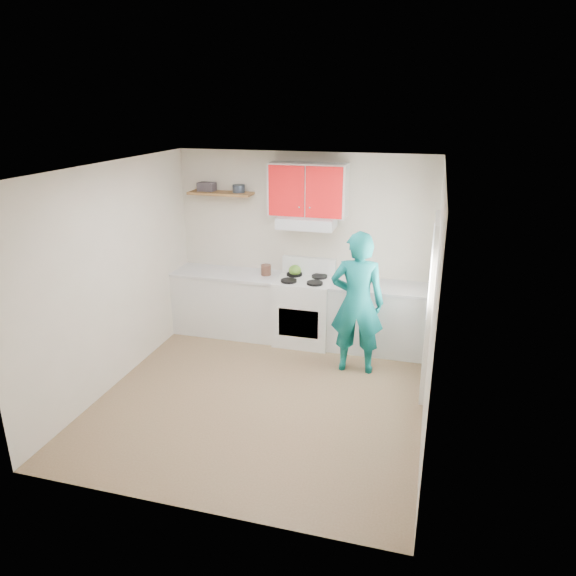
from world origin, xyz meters
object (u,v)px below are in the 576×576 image
(kettle, at_px, (295,270))
(person, at_px, (357,303))
(tin, at_px, (239,189))
(stove, at_px, (304,311))
(crock, at_px, (266,271))

(kettle, bearing_deg, person, -18.83)
(kettle, bearing_deg, tin, -163.61)
(person, bearing_deg, stove, -43.00)
(crock, bearing_deg, stove, -5.50)
(kettle, height_order, crock, kettle)
(crock, height_order, person, person)
(kettle, xyz_separation_m, crock, (-0.39, -0.09, -0.01))
(tin, relative_size, person, 0.09)
(stove, relative_size, kettle, 5.19)
(kettle, distance_m, person, 1.28)
(kettle, relative_size, crock, 1.05)
(crock, bearing_deg, tin, 161.03)
(tin, bearing_deg, crock, -18.97)
(stove, relative_size, person, 0.51)
(stove, height_order, kettle, kettle)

